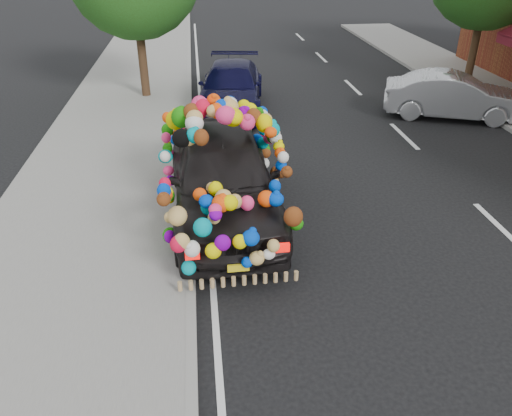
{
  "coord_description": "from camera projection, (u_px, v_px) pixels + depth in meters",
  "views": [
    {
      "loc": [
        -2.07,
        -7.57,
        5.02
      ],
      "look_at": [
        -1.17,
        -0.05,
        0.81
      ],
      "focal_mm": 35.0,
      "sensor_mm": 36.0,
      "label": 1
    }
  ],
  "objects": [
    {
      "name": "plush_art_car",
      "position": [
        222.0,
        158.0,
        9.51
      ],
      "size": [
        2.53,
        5.29,
        2.36
      ],
      "rotation": [
        0.0,
        0.0,
        0.03
      ],
      "color": "black",
      "rests_on": "ground"
    },
    {
      "name": "silver_hatchback",
      "position": [
        453.0,
        96.0,
        15.02
      ],
      "size": [
        4.28,
        2.75,
        1.33
      ],
      "primitive_type": "imported",
      "rotation": [
        0.0,
        0.0,
        1.21
      ],
      "color": "#ADAEB4",
      "rests_on": "ground"
    },
    {
      "name": "lane_markings",
      "position": [
        502.0,
        229.0,
        9.59
      ],
      "size": [
        6.0,
        50.0,
        0.01
      ],
      "primitive_type": null,
      "color": "silver",
      "rests_on": "ground"
    },
    {
      "name": "kerb",
      "position": [
        191.0,
        246.0,
        8.95
      ],
      "size": [
        0.15,
        60.0,
        0.13
      ],
      "primitive_type": "cube",
      "color": "gray",
      "rests_on": "ground"
    },
    {
      "name": "sidewalk",
      "position": [
        79.0,
        254.0,
        8.75
      ],
      "size": [
        4.0,
        60.0,
        0.12
      ],
      "primitive_type": "cube",
      "color": "gray",
      "rests_on": "ground"
    },
    {
      "name": "ground",
      "position": [
        318.0,
        241.0,
        9.22
      ],
      "size": [
        100.0,
        100.0,
        0.0
      ],
      "primitive_type": "plane",
      "color": "black",
      "rests_on": "ground"
    },
    {
      "name": "navy_sedan",
      "position": [
        231.0,
        87.0,
        15.74
      ],
      "size": [
        2.59,
        5.0,
        1.39
      ],
      "primitive_type": "imported",
      "rotation": [
        0.0,
        0.0,
        -0.14
      ],
      "color": "black",
      "rests_on": "ground"
    }
  ]
}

